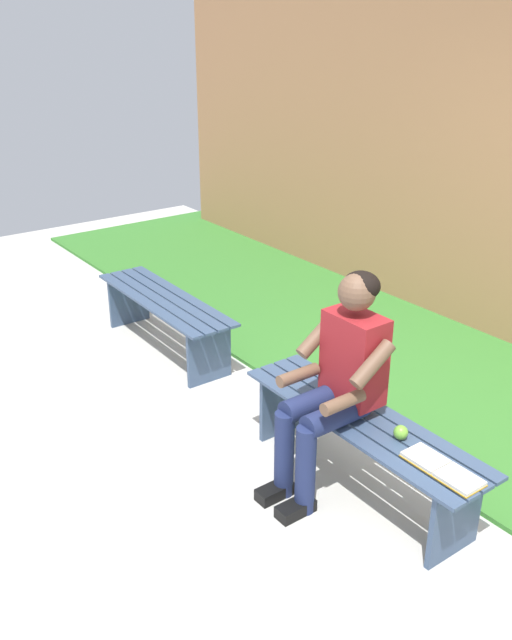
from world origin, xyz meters
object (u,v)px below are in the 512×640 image
(bench_near, at_px, (360,435))
(person_seated, at_px, (337,377))
(bench_far, at_px, (165,311))
(book_open, at_px, (442,469))
(apple, at_px, (401,432))

(bench_near, relative_size, person_seated, 1.27)
(bench_far, height_order, book_open, book_open)
(apple, bearing_deg, book_open, 171.88)
(apple, relative_size, book_open, 0.18)
(bench_near, xyz_separation_m, book_open, (-0.58, 0.03, 0.12))
(person_seated, bearing_deg, book_open, -173.75)
(bench_near, distance_m, bench_far, 2.18)
(person_seated, height_order, apple, person_seated)
(bench_near, height_order, bench_far, same)
(bench_far, relative_size, person_seated, 1.23)
(bench_near, relative_size, book_open, 3.86)
(bench_near, distance_m, book_open, 0.59)
(person_seated, relative_size, apple, 16.46)
(person_seated, bearing_deg, bench_near, -135.15)
(bench_near, distance_m, apple, 0.31)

